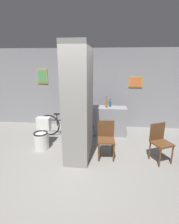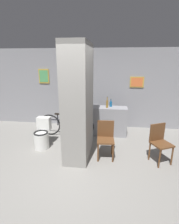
{
  "view_description": "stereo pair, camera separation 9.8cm",
  "coord_description": "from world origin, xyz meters",
  "px_view_note": "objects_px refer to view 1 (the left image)",
  "views": [
    {
      "loc": [
        0.64,
        -3.21,
        2.23
      ],
      "look_at": [
        0.17,
        1.05,
        0.95
      ],
      "focal_mm": 28.0,
      "sensor_mm": 36.0,
      "label": 1
    },
    {
      "loc": [
        0.74,
        -3.19,
        2.23
      ],
      "look_at": [
        0.17,
        1.05,
        0.95
      ],
      "focal_mm": 28.0,
      "sensor_mm": 36.0,
      "label": 2
    }
  ],
  "objects_px": {
    "chair_by_doorway": "(160,141)",
    "bottle_tall": "(106,104)",
    "toilet": "(42,136)",
    "bicycle": "(66,125)",
    "chair_near_pillar": "(106,137)"
  },
  "relations": [
    {
      "from": "chair_by_doorway",
      "to": "bottle_tall",
      "type": "bearing_deg",
      "value": 106.71
    },
    {
      "from": "toilet",
      "to": "bicycle",
      "type": "height_order",
      "value": "toilet"
    },
    {
      "from": "bicycle",
      "to": "bottle_tall",
      "type": "bearing_deg",
      "value": 10.72
    },
    {
      "from": "chair_by_doorway",
      "to": "bicycle",
      "type": "relative_size",
      "value": 0.52
    },
    {
      "from": "toilet",
      "to": "bottle_tall",
      "type": "distance_m",
      "value": 2.04
    },
    {
      "from": "toilet",
      "to": "bottle_tall",
      "type": "bearing_deg",
      "value": 31.5
    },
    {
      "from": "chair_near_pillar",
      "to": "bottle_tall",
      "type": "relative_size",
      "value": 2.58
    },
    {
      "from": "bicycle",
      "to": "bottle_tall",
      "type": "distance_m",
      "value": 1.38
    },
    {
      "from": "chair_near_pillar",
      "to": "bottle_tall",
      "type": "bearing_deg",
      "value": 86.98
    },
    {
      "from": "toilet",
      "to": "bicycle",
      "type": "xyz_separation_m",
      "value": [
        0.45,
        0.78,
        0.02
      ]
    },
    {
      "from": "toilet",
      "to": "chair_by_doorway",
      "type": "distance_m",
      "value": 2.9
    },
    {
      "from": "chair_by_doorway",
      "to": "bottle_tall",
      "type": "xyz_separation_m",
      "value": [
        -1.23,
        1.31,
        0.5
      ]
    },
    {
      "from": "chair_by_doorway",
      "to": "toilet",
      "type": "bearing_deg",
      "value": 147.46
    },
    {
      "from": "toilet",
      "to": "bicycle",
      "type": "bearing_deg",
      "value": 60.26
    },
    {
      "from": "bottle_tall",
      "to": "chair_near_pillar",
      "type": "bearing_deg",
      "value": -88.9
    }
  ]
}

